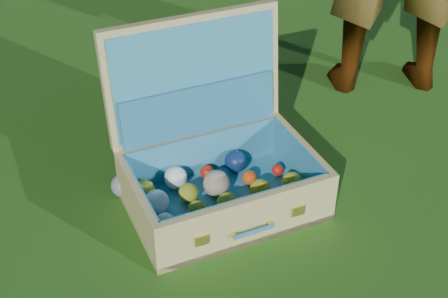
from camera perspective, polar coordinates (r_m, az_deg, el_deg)
ground at (r=1.87m, az=4.76°, el=-5.26°), size 60.00×60.00×0.00m
stray_ball at (r=1.91m, az=-9.20°, el=-3.30°), size 0.07×0.07×0.07m
suitcase at (r=1.82m, az=-1.04°, el=-0.49°), size 0.67×0.62×0.52m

